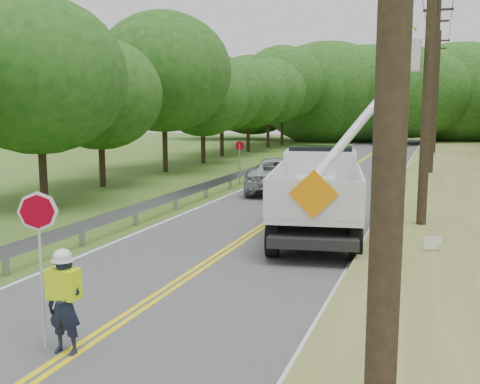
% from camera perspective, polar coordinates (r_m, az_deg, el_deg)
% --- Properties ---
extents(ground, '(140.00, 140.00, 0.00)m').
position_cam_1_polar(ground, '(11.30, -10.56, -11.92)').
color(ground, '#49621C').
rests_on(ground, ground).
extents(road, '(7.20, 96.00, 0.03)m').
position_cam_1_polar(road, '(24.05, 6.45, -0.81)').
color(road, '#4B4A4D').
rests_on(road, ground).
extents(guardrail, '(0.18, 48.00, 0.77)m').
position_cam_1_polar(guardrail, '(26.01, -1.71, 1.17)').
color(guardrail, gray).
rests_on(guardrail, ground).
extents(utility_poles, '(1.60, 43.30, 10.00)m').
position_cam_1_polar(utility_poles, '(26.15, 19.17, 11.10)').
color(utility_poles, black).
rests_on(utility_poles, ground).
extents(treeline_left, '(8.78, 55.41, 10.34)m').
position_cam_1_polar(treeline_left, '(40.54, -3.31, 10.89)').
color(treeline_left, '#332319').
rests_on(treeline_left, ground).
extents(treeline_horizon, '(56.03, 14.92, 12.19)m').
position_cam_1_polar(treeline_horizon, '(65.51, 15.75, 9.71)').
color(treeline_horizon, '#164914').
rests_on(treeline_horizon, ground).
extents(flagger, '(1.05, 0.40, 2.61)m').
position_cam_1_polar(flagger, '(9.43, -17.66, -10.25)').
color(flagger, '#191E33').
rests_on(flagger, road).
extents(bucket_truck, '(4.63, 7.69, 7.14)m').
position_cam_1_polar(bucket_truck, '(18.23, 8.65, 1.22)').
color(bucket_truck, black).
rests_on(bucket_truck, road).
extents(suv_silver, '(3.73, 6.16, 1.60)m').
position_cam_1_polar(suv_silver, '(26.29, 3.96, 1.82)').
color(suv_silver, '#BBBEC2').
rests_on(suv_silver, road).
extents(suv_darkgrey, '(2.79, 5.27, 1.45)m').
position_cam_1_polar(suv_darkgrey, '(37.91, 8.82, 3.72)').
color(suv_darkgrey, '#393D41').
rests_on(suv_darkgrey, road).
extents(stop_sign_permanent, '(0.48, 0.07, 2.25)m').
position_cam_1_polar(stop_sign_permanent, '(28.57, -0.03, 3.69)').
color(stop_sign_permanent, gray).
rests_on(stop_sign_permanent, ground).
extents(yard_sign, '(0.44, 0.22, 0.68)m').
position_cam_1_polar(yard_sign, '(15.09, 19.15, -5.07)').
color(yard_sign, white).
rests_on(yard_sign, ground).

